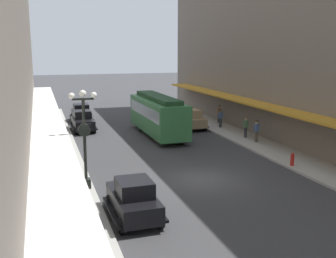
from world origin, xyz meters
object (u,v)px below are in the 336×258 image
at_px(lamp_post_with_clock, 84,135).
at_px(pedestrian_4, 246,128).
at_px(pedestrian_5, 69,195).
at_px(pedestrian_2, 52,122).
at_px(parked_car_4, 81,113).
at_px(parked_car_1, 175,111).
at_px(pedestrian_3, 257,131).
at_px(parked_car_2, 133,198).
at_px(parked_car_3, 191,119).
at_px(pedestrian_1, 219,114).
at_px(parked_car_0, 83,121).
at_px(fire_hydrant, 292,159).
at_px(pedestrian_0, 221,118).
at_px(streetcar, 158,114).

relative_size(lamp_post_with_clock, pedestrian_4, 3.15).
bearing_deg(pedestrian_5, pedestrian_2, 90.11).
xyz_separation_m(parked_car_4, lamp_post_with_clock, (-1.90, -20.94, 2.04)).
xyz_separation_m(parked_car_1, pedestrian_3, (2.69, -12.08, 0.07)).
relative_size(parked_car_1, parked_car_2, 1.01).
relative_size(parked_car_3, pedestrian_1, 2.58).
xyz_separation_m(parked_car_0, parked_car_1, (9.73, 2.84, 0.00)).
relative_size(pedestrian_2, pedestrian_5, 1.00).
bearing_deg(parked_car_3, pedestrian_1, 22.54).
bearing_deg(parked_car_0, lamp_post_with_clock, -95.48).
distance_m(parked_car_3, fire_hydrant, 13.81).
height_order(parked_car_2, parked_car_3, same).
height_order(parked_car_2, fire_hydrant, parked_car_2).
distance_m(parked_car_2, pedestrian_4, 17.70).
xyz_separation_m(parked_car_3, pedestrian_5, (-12.30, -17.23, 0.07)).
height_order(pedestrian_0, pedestrian_3, same).
bearing_deg(pedestrian_3, lamp_post_with_clock, -154.01).
bearing_deg(pedestrian_3, pedestrian_1, 84.83).
relative_size(parked_car_3, pedestrian_5, 2.58).
xyz_separation_m(streetcar, pedestrian_0, (6.36, 1.03, -0.89)).
bearing_deg(pedestrian_5, parked_car_4, 82.96).
height_order(parked_car_3, pedestrian_1, parked_car_3).
xyz_separation_m(pedestrian_0, pedestrian_5, (-14.93, -16.39, 0.00)).
relative_size(streetcar, lamp_post_with_clock, 1.87).
xyz_separation_m(parked_car_2, lamp_post_with_clock, (-1.56, 4.23, 2.04)).
xyz_separation_m(pedestrian_0, pedestrian_2, (-14.97, 2.57, 0.00)).
height_order(parked_car_2, pedestrian_3, parked_car_2).
bearing_deg(pedestrian_1, fire_hydrant, -97.47).
xyz_separation_m(parked_car_2, parked_car_3, (9.65, 18.22, 0.00)).
distance_m(pedestrian_0, pedestrian_1, 2.49).
relative_size(streetcar, pedestrian_0, 5.77).
relative_size(pedestrian_3, pedestrian_5, 1.00).
height_order(parked_car_0, lamp_post_with_clock, lamp_post_with_clock).
bearing_deg(parked_car_4, parked_car_3, -36.74).
relative_size(parked_car_2, streetcar, 0.44).
bearing_deg(pedestrian_1, parked_car_4, 156.88).
height_order(lamp_post_with_clock, pedestrian_3, lamp_post_with_clock).
height_order(parked_car_1, parked_car_4, same).
bearing_deg(parked_car_3, parked_car_1, 89.31).
bearing_deg(parked_car_2, parked_car_3, 62.09).
relative_size(parked_car_4, lamp_post_with_clock, 0.83).
height_order(parked_car_0, parked_car_1, same).
distance_m(parked_car_3, pedestrian_5, 21.17).
xyz_separation_m(parked_car_1, pedestrian_0, (2.57, -5.74, 0.07)).
distance_m(pedestrian_1, pedestrian_3, 8.69).
height_order(fire_hydrant, pedestrian_1, pedestrian_1).
bearing_deg(fire_hydrant, parked_car_0, 125.41).
xyz_separation_m(pedestrian_4, pedestrian_5, (-15.00, -11.71, 0.02)).
distance_m(fire_hydrant, pedestrian_4, 8.29).
distance_m(lamp_post_with_clock, pedestrian_5, 3.95).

